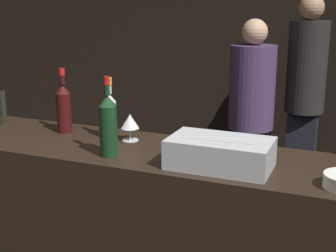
# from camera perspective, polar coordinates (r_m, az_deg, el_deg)

# --- Properties ---
(wall_back_chalkboard) EXTENTS (6.40, 0.06, 2.80)m
(wall_back_chalkboard) POSITION_cam_1_polar(r_m,az_deg,el_deg) (4.58, 12.31, 9.80)
(wall_back_chalkboard) COLOR black
(wall_back_chalkboard) RESTS_ON ground_plane
(ice_bin_with_bottles) EXTENTS (0.44, 0.26, 0.13)m
(ice_bin_with_bottles) POSITION_cam_1_polar(r_m,az_deg,el_deg) (2.01, 6.54, -3.19)
(ice_bin_with_bottles) COLOR #B7BABF
(ice_bin_with_bottles) RESTS_ON bar_counter
(wine_glass) EXTENTS (0.09, 0.09, 0.14)m
(wine_glass) POSITION_cam_1_polar(r_m,az_deg,el_deg) (2.38, -4.65, 0.47)
(wine_glass) COLOR silver
(wine_glass) RESTS_ON bar_counter
(red_wine_bottle_tall) EXTENTS (0.08, 0.08, 0.35)m
(red_wine_bottle_tall) POSITION_cam_1_polar(r_m,az_deg,el_deg) (2.58, -12.60, 2.33)
(red_wine_bottle_tall) COLOR #380F0F
(red_wine_bottle_tall) RESTS_ON bar_counter
(red_wine_bottle_burgundy) EXTENTS (0.08, 0.08, 0.37)m
(red_wine_bottle_burgundy) POSITION_cam_1_polar(r_m,az_deg,el_deg) (2.14, -7.31, 0.20)
(red_wine_bottle_burgundy) COLOR #143319
(red_wine_bottle_burgundy) RESTS_ON bar_counter
(rose_wine_bottle) EXTENTS (0.07, 0.07, 0.32)m
(rose_wine_bottle) POSITION_cam_1_polar(r_m,az_deg,el_deg) (2.42, -7.11, 1.51)
(rose_wine_bottle) COLOR #B2B7AD
(rose_wine_bottle) RESTS_ON bar_counter
(person_blond_tee) EXTENTS (0.33, 0.33, 1.84)m
(person_blond_tee) POSITION_cam_1_polar(r_m,az_deg,el_deg) (4.19, 16.37, 4.14)
(person_blond_tee) COLOR black
(person_blond_tee) RESTS_ON ground_plane
(person_grey_polo) EXTENTS (0.38, 0.38, 1.65)m
(person_grey_polo) POSITION_cam_1_polar(r_m,az_deg,el_deg) (3.98, 10.08, 2.09)
(person_grey_polo) COLOR black
(person_grey_polo) RESTS_ON ground_plane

